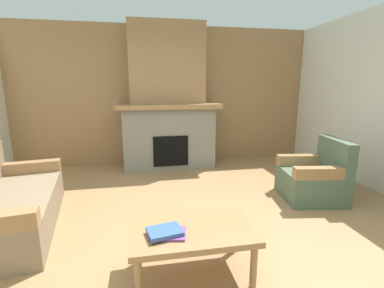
{
  "coord_description": "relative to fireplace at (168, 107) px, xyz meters",
  "views": [
    {
      "loc": [
        -0.5,
        -2.58,
        1.57
      ],
      "look_at": [
        0.11,
        0.72,
        0.84
      ],
      "focal_mm": 25.31,
      "sensor_mm": 36.0,
      "label": 1
    }
  ],
  "objects": [
    {
      "name": "book_stack_near_edge",
      "position": [
        -0.35,
        -3.3,
        -0.71
      ],
      "size": [
        0.33,
        0.25,
        0.05
      ],
      "color": "#7A3D84",
      "rests_on": "coffee_table"
    },
    {
      "name": "coffee_table",
      "position": [
        -0.13,
        -3.24,
        -0.79
      ],
      "size": [
        1.0,
        0.6,
        0.43
      ],
      "color": "#997047",
      "rests_on": "ground"
    },
    {
      "name": "ground",
      "position": [
        0.0,
        -2.62,
        -1.16
      ],
      "size": [
        9.0,
        9.0,
        0.0
      ],
      "primitive_type": "plane",
      "color": "#9E754C"
    },
    {
      "name": "fireplace",
      "position": [
        0.0,
        0.0,
        0.0
      ],
      "size": [
        1.9,
        0.82,
        2.7
      ],
      "color": "gray",
      "rests_on": "ground"
    },
    {
      "name": "wall_back_wood_panel",
      "position": [
        0.0,
        0.38,
        0.19
      ],
      "size": [
        6.0,
        0.12,
        2.7
      ],
      "primitive_type": "cube",
      "color": "#997047",
      "rests_on": "ground"
    },
    {
      "name": "armchair",
      "position": [
        1.84,
        -1.99,
        -0.87
      ],
      "size": [
        0.87,
        0.87,
        0.85
      ],
      "color": "#4C604C",
      "rests_on": "ground"
    },
    {
      "name": "couch",
      "position": [
        -2.0,
        -2.15,
        -0.88
      ],
      "size": [
        1.11,
        1.91,
        0.85
      ],
      "color": "#847056",
      "rests_on": "ground"
    }
  ]
}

